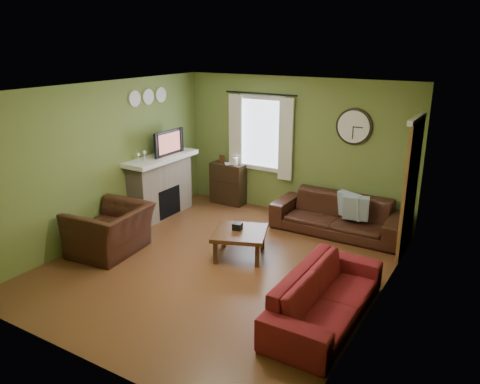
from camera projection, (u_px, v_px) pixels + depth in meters
The scene contains 31 objects.
floor at pixel (221, 264), 7.07m from camera, with size 4.60×5.20×0.00m, color brown.
ceiling at pixel (218, 89), 6.26m from camera, with size 4.60×5.20×0.00m, color white.
wall_left at pixel (104, 161), 7.79m from camera, with size 0.00×5.20×2.60m, color olive.
wall_right at pixel (382, 211), 5.54m from camera, with size 0.00×5.20×2.60m, color olive.
wall_back at pixel (295, 147), 8.79m from camera, with size 4.60×0.00×2.60m, color olive.
wall_front at pixel (73, 248), 4.54m from camera, with size 4.60×0.00×2.60m, color olive.
fireplace at pixel (161, 188), 8.86m from camera, with size 0.40×1.40×1.10m, color tan.
firebox at pixel (169, 202), 8.85m from camera, with size 0.04×0.60×0.55m, color black.
mantel at pixel (160, 158), 8.66m from camera, with size 0.58×1.60×0.08m, color white.
tv at pixel (166, 145), 8.71m from camera, with size 0.60×0.08×0.35m, color black.
tv_screen at pixel (169, 143), 8.65m from camera, with size 0.02×0.62×0.36m, color #994C3F.
medallion_left at pixel (135, 99), 8.14m from camera, with size 0.28×0.28×0.03m, color white.
medallion_mid at pixel (148, 97), 8.42m from camera, with size 0.28×0.28×0.03m, color white.
medallion_right at pixel (161, 95), 8.71m from camera, with size 0.28×0.28×0.03m, color white.
window_pane at pixel (262, 133), 9.05m from camera, with size 1.00×0.02×1.30m, color silver, non-canonical shape.
curtain_rod at pixel (260, 94), 8.73m from camera, with size 0.03×0.03×1.50m, color black.
curtain_left at pixel (235, 134), 9.25m from camera, with size 0.28×0.04×1.55m, color silver.
curtain_right at pixel (286, 140), 8.72m from camera, with size 0.28×0.04×1.55m, color silver.
wall_clock at pixel (354, 127), 8.05m from camera, with size 0.64×0.06×0.64m, color white, non-canonical shape.
door at pixel (410, 189), 7.14m from camera, with size 0.05×0.90×2.10m, color brown.
bookshelf at pixel (228, 184), 9.57m from camera, with size 0.71×0.30×0.85m, color black, non-canonical shape.
book at pixel (225, 159), 9.35m from camera, with size 0.16×0.21×0.02m, color #462814.
sofa_brown at pixel (338, 215), 8.12m from camera, with size 2.25×0.88×0.66m, color #321810.
pillow_left at pixel (350, 205), 7.94m from camera, with size 0.44×0.13×0.44m, color #8CA0AD.
pillow_right at pixel (356, 208), 7.82m from camera, with size 0.42×0.13×0.42m, color #8CA0AD.
sofa_red at pixel (326, 296), 5.61m from camera, with size 2.09×0.82×0.61m, color maroon.
armchair at pixel (110, 230), 7.35m from camera, with size 1.16×1.01×0.75m, color #321810.
coffee_table at pixel (240, 244), 7.26m from camera, with size 0.79×0.79×0.42m, color #462814, non-canonical shape.
tissue_box at pixel (237, 231), 7.27m from camera, with size 0.14×0.14×0.11m, color black.
wine_glass_a at pixel (138, 158), 8.12m from camera, with size 0.06×0.06×0.18m, color white, non-canonical shape.
wine_glass_b at pixel (145, 156), 8.25m from camera, with size 0.07×0.07×0.19m, color white, non-canonical shape.
Camera 1 is at (3.53, -5.33, 3.23)m, focal length 35.00 mm.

